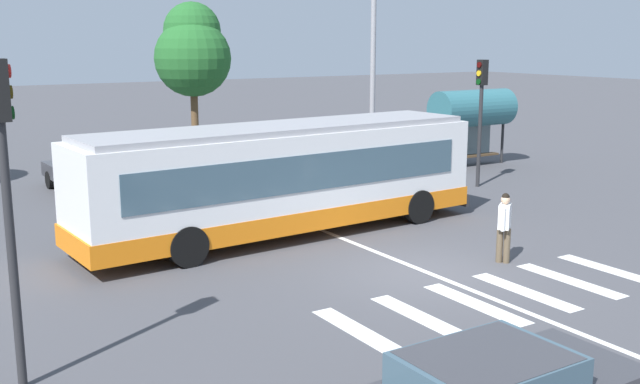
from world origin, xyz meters
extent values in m
plane|color=#47474C|center=(0.00, 0.00, 0.00)|extent=(160.00, 160.00, 0.00)
cylinder|color=black|center=(2.86, 6.19, 0.50)|extent=(1.02, 0.36, 1.00)
cylinder|color=black|center=(3.00, 3.85, 0.50)|extent=(1.02, 0.36, 1.00)
cylinder|color=black|center=(-4.54, 5.75, 0.50)|extent=(1.02, 0.36, 1.00)
cylinder|color=black|center=(-4.40, 3.41, 0.50)|extent=(1.02, 0.36, 1.00)
cube|color=white|center=(-1.00, 4.78, 1.62)|extent=(11.71, 3.23, 2.55)
cube|color=orange|center=(-1.00, 4.78, 0.62)|extent=(11.83, 3.26, 0.55)
cube|color=#3D5666|center=(-1.00, 4.78, 1.93)|extent=(10.33, 3.20, 0.96)
cube|color=#3D5666|center=(4.78, 5.13, 1.83)|extent=(0.17, 2.24, 1.63)
cube|color=black|center=(4.78, 5.13, 2.72)|extent=(0.17, 1.94, 0.28)
cube|color=#99999E|center=(-1.00, 4.78, 2.98)|extent=(11.24, 3.00, 0.16)
cube|color=#28282B|center=(4.89, 5.13, 0.43)|extent=(0.27, 2.55, 0.36)
cylinder|color=brown|center=(2.15, -0.26, 0.42)|extent=(0.16, 0.16, 0.85)
cylinder|color=brown|center=(2.25, -0.40, 0.42)|extent=(0.16, 0.16, 0.85)
cube|color=white|center=(2.20, -0.33, 1.15)|extent=(0.48, 0.45, 0.60)
cylinder|color=white|center=(2.01, -0.48, 1.12)|extent=(0.10, 0.10, 0.55)
cylinder|color=white|center=(2.40, -0.19, 1.12)|extent=(0.10, 0.10, 0.55)
sphere|color=tan|center=(2.20, -0.33, 1.56)|extent=(0.22, 0.22, 0.22)
sphere|color=black|center=(2.20, -0.33, 1.63)|extent=(0.19, 0.19, 0.19)
cylinder|color=black|center=(-2.75, -5.44, 0.32)|extent=(0.64, 0.21, 0.64)
cube|color=#3D5666|center=(-4.23, -6.29, 1.12)|extent=(2.18, 1.62, 0.44)
cube|color=#38383D|center=(-4.23, -6.29, 1.30)|extent=(1.99, 1.55, 0.09)
cylinder|color=black|center=(-5.00, 14.97, 0.32)|extent=(0.22, 0.65, 0.64)
cylinder|color=black|center=(-3.33, 15.03, 0.32)|extent=(0.22, 0.65, 0.64)
cylinder|color=black|center=(-4.90, 12.18, 0.32)|extent=(0.22, 0.65, 0.64)
cylinder|color=black|center=(-3.22, 12.24, 0.32)|extent=(0.22, 0.65, 0.64)
cube|color=#38383D|center=(-4.11, 13.60, 0.64)|extent=(1.99, 4.57, 0.52)
cube|color=#3D5666|center=(-4.11, 13.51, 1.12)|extent=(1.68, 2.22, 0.44)
cube|color=#38383D|center=(-4.11, 13.51, 1.30)|extent=(1.60, 2.04, 0.09)
cylinder|color=black|center=(-2.36, 15.09, 0.32)|extent=(0.23, 0.65, 0.64)
cylinder|color=black|center=(-0.69, 15.17, 0.32)|extent=(0.23, 0.65, 0.64)
cylinder|color=black|center=(-2.23, 12.31, 0.32)|extent=(0.23, 0.65, 0.64)
cylinder|color=black|center=(-0.56, 12.39, 0.32)|extent=(0.23, 0.65, 0.64)
cube|color=#234293|center=(-1.46, 13.74, 0.64)|extent=(2.03, 4.58, 0.52)
cube|color=#3D5666|center=(-1.45, 13.65, 1.12)|extent=(1.70, 2.23, 0.44)
cube|color=#234293|center=(-1.45, 13.65, 1.30)|extent=(1.62, 2.05, 0.09)
cylinder|color=black|center=(0.38, 14.76, 0.32)|extent=(0.24, 0.65, 0.64)
cylinder|color=black|center=(2.05, 14.85, 0.32)|extent=(0.24, 0.65, 0.64)
cylinder|color=black|center=(0.54, 11.97, 0.32)|extent=(0.24, 0.65, 0.64)
cylinder|color=black|center=(2.21, 12.07, 0.32)|extent=(0.24, 0.65, 0.64)
cube|color=#AD1E1E|center=(1.30, 13.41, 0.64)|extent=(2.07, 4.60, 0.52)
cube|color=#3D5666|center=(1.30, 13.32, 1.12)|extent=(1.72, 2.25, 0.44)
cube|color=#AD1E1E|center=(1.30, 13.32, 1.30)|extent=(1.64, 2.06, 0.09)
cylinder|color=#28282B|center=(-9.01, -1.13, 2.08)|extent=(0.14, 0.14, 4.15)
cylinder|color=red|center=(-8.84, -1.13, 4.87)|extent=(0.04, 0.20, 0.20)
cylinder|color=#463707|center=(-8.84, -1.13, 4.57)|extent=(0.04, 0.20, 0.20)
cylinder|color=#093B10|center=(-8.84, -1.13, 4.27)|extent=(0.04, 0.20, 0.20)
cylinder|color=#28282B|center=(8.42, 7.01, 1.85)|extent=(0.14, 0.14, 3.71)
cube|color=black|center=(8.42, 7.01, 4.16)|extent=(0.28, 0.32, 0.90)
cylinder|color=#410907|center=(8.25, 7.01, 4.43)|extent=(0.04, 0.20, 0.20)
cylinder|color=yellow|center=(8.25, 7.01, 4.13)|extent=(0.04, 0.20, 0.20)
cylinder|color=#093B10|center=(8.25, 7.01, 3.83)|extent=(0.04, 0.20, 0.20)
cylinder|color=#28282B|center=(9.45, 10.42, 1.15)|extent=(0.12, 0.12, 2.30)
cylinder|color=#28282B|center=(13.10, 10.42, 1.15)|extent=(0.12, 0.12, 2.30)
cube|color=slate|center=(11.28, 11.12, 1.26)|extent=(3.51, 0.04, 1.93)
cylinder|color=#2D6670|center=(11.28, 10.42, 2.48)|extent=(3.73, 1.54, 1.54)
cube|color=#4C3823|center=(11.28, 10.42, 0.45)|extent=(2.92, 0.36, 0.08)
cylinder|color=#939399|center=(5.86, 10.14, 4.40)|extent=(0.20, 0.20, 8.80)
cylinder|color=brown|center=(3.46, 21.65, 1.56)|extent=(0.36, 0.36, 3.11)
sphere|color=#236028|center=(3.46, 21.65, 4.41)|extent=(3.72, 3.72, 3.72)
sphere|color=#236028|center=(3.61, 22.00, 5.72)|extent=(2.79, 2.79, 2.79)
cube|color=silver|center=(-3.26, -2.13, 0.00)|extent=(0.45, 2.78, 0.01)
cube|color=silver|center=(-1.83, -2.13, 0.00)|extent=(0.45, 2.78, 0.01)
cube|color=silver|center=(-0.40, -2.13, 0.00)|extent=(0.45, 2.78, 0.01)
cube|color=silver|center=(1.03, -2.13, 0.00)|extent=(0.45, 2.78, 0.01)
cube|color=silver|center=(2.47, -2.13, 0.00)|extent=(0.45, 2.78, 0.01)
cube|color=silver|center=(3.90, -2.13, 0.00)|extent=(0.45, 2.78, 0.01)
cube|color=silver|center=(0.13, 2.00, 0.00)|extent=(0.16, 24.00, 0.01)
camera|label=1|loc=(-10.81, -12.73, 5.32)|focal=41.89mm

